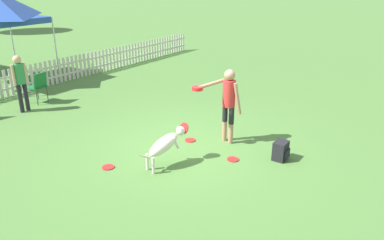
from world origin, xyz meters
name	(u,v)px	position (x,y,z in m)	size (l,w,h in m)	color
ground_plane	(187,147)	(0.00, 0.00, 0.00)	(240.00, 240.00, 0.00)	#4C7A38
handler_person	(227,98)	(0.75, -0.55, 1.07)	(0.92, 0.85, 1.69)	tan
leaping_dog	(165,144)	(-0.93, -0.15, 0.49)	(1.25, 0.49, 0.80)	beige
frisbee_near_handler	(108,167)	(-1.66, 0.74, 0.01)	(0.24, 0.24, 0.02)	red
frisbee_near_dog	(233,159)	(0.07, -1.13, 0.01)	(0.24, 0.24, 0.02)	red
frisbee_midfield	(190,140)	(0.33, 0.15, 0.01)	(0.24, 0.24, 0.02)	red
backpack_on_grass	(281,151)	(0.66, -1.92, 0.20)	(0.32, 0.29, 0.40)	black
picket_fence	(14,81)	(0.00, 6.75, 0.43)	(18.17, 0.04, 0.85)	beige
folding_chair_blue_left	(38,85)	(-0.04, 5.39, 0.56)	(0.55, 0.57, 0.92)	#333338
spectator_standing	(20,78)	(-0.73, 5.08, 0.95)	(0.42, 0.27, 1.58)	black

